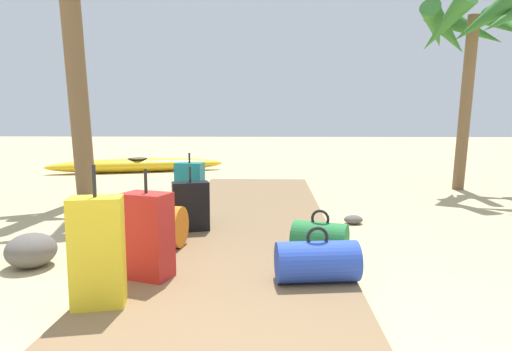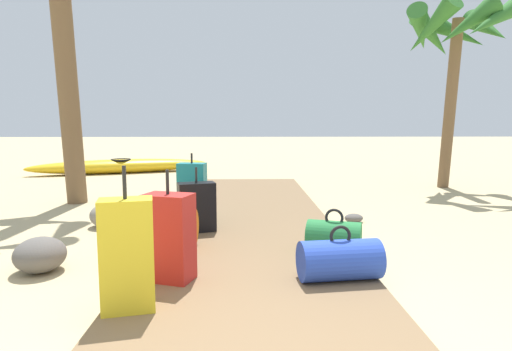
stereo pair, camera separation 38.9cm
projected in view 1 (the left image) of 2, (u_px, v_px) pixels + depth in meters
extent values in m
plane|color=tan|center=(243.00, 238.00, 4.69)|extent=(60.00, 60.00, 0.00)
cube|color=brown|center=(247.00, 220.00, 5.39)|extent=(1.90, 7.04, 0.08)
cylinder|color=#237538|center=(320.00, 239.00, 3.82)|extent=(0.54, 0.43, 0.30)
torus|color=black|center=(320.00, 219.00, 3.79)|extent=(0.16, 0.07, 0.16)
cylinder|color=orange|center=(157.00, 226.00, 4.09)|extent=(0.54, 0.45, 0.39)
torus|color=black|center=(157.00, 203.00, 4.06)|extent=(0.17, 0.05, 0.16)
cube|color=red|center=(147.00, 236.00, 3.26)|extent=(0.40, 0.33, 0.65)
cylinder|color=black|center=(146.00, 181.00, 3.21)|extent=(0.02, 0.02, 0.18)
cube|color=#197A7F|center=(190.00, 191.00, 5.21)|extent=(0.35, 0.24, 0.68)
cylinder|color=black|center=(189.00, 158.00, 5.16)|extent=(0.02, 0.02, 0.12)
cube|color=black|center=(191.00, 206.00, 4.69)|extent=(0.43, 0.30, 0.53)
cylinder|color=black|center=(190.00, 174.00, 4.65)|extent=(0.02, 0.02, 0.16)
cylinder|color=#2847B7|center=(317.00, 262.00, 3.19)|extent=(0.63, 0.38, 0.30)
torus|color=black|center=(317.00, 238.00, 3.17)|extent=(0.17, 0.04, 0.16)
cube|color=gold|center=(97.00, 252.00, 2.75)|extent=(0.36, 0.26, 0.71)
cylinder|color=black|center=(94.00, 181.00, 2.70)|extent=(0.02, 0.02, 0.20)
cylinder|color=brown|center=(76.00, 69.00, 6.50)|extent=(0.29, 0.64, 4.07)
cylinder|color=brown|center=(466.00, 105.00, 7.73)|extent=(0.20, 0.46, 3.07)
cone|color=#2D6B28|center=(506.00, 25.00, 7.57)|extent=(0.43, 1.28, 0.88)
cone|color=#2D6B28|center=(474.00, 30.00, 8.02)|extent=(1.16, 0.87, 0.84)
cone|color=#2D6B28|center=(448.00, 34.00, 8.04)|extent=(1.07, 0.74, 0.92)
cone|color=#2D6B28|center=(435.00, 28.00, 7.87)|extent=(0.91, 1.22, 0.83)
cone|color=#2D6B28|center=(445.00, 25.00, 7.35)|extent=(0.80, 1.19, 0.98)
cone|color=#2D6B28|center=(483.00, 20.00, 7.04)|extent=(1.10, 0.43, 0.92)
ellipsoid|color=gold|center=(138.00, 165.00, 10.76)|extent=(4.23, 1.96, 0.34)
torus|color=black|center=(137.00, 159.00, 10.74)|extent=(0.62, 0.62, 0.05)
ellipsoid|color=#5B5651|center=(353.00, 220.00, 5.34)|extent=(0.27, 0.24, 0.11)
ellipsoid|color=gray|center=(106.00, 213.00, 5.31)|extent=(0.51, 0.52, 0.28)
ellipsoid|color=#5B5651|center=(31.00, 250.00, 3.76)|extent=(0.51, 0.53, 0.29)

